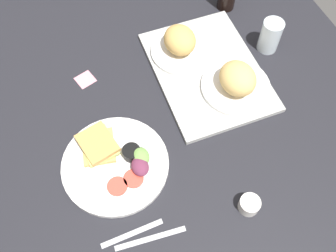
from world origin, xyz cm
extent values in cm
cube|color=black|center=(0.00, 0.00, -1.50)|extent=(190.00, 150.00, 3.00)
cube|color=#B2B2AD|center=(-14.11, 23.54, 0.80)|extent=(45.87, 34.19, 1.60)
cylinder|color=white|center=(-24.11, 18.54, 2.30)|extent=(20.65, 20.65, 1.40)
ellipsoid|color=tan|center=(-24.81, 18.03, 7.06)|extent=(11.91, 10.28, 8.12)
cylinder|color=white|center=(-4.11, 28.54, 2.30)|extent=(21.91, 21.91, 1.40)
ellipsoid|color=#DBB266|center=(-3.73, 28.23, 7.33)|extent=(12.70, 10.97, 8.66)
cylinder|color=white|center=(6.43, -15.02, 0.80)|extent=(30.60, 30.60, 1.60)
cube|color=tan|center=(0.31, -17.77, 2.30)|extent=(12.61, 11.07, 1.40)
cube|color=#B2C66B|center=(0.31, -17.77, 3.50)|extent=(11.91, 10.14, 1.00)
cube|color=tan|center=(0.31, -17.77, 4.70)|extent=(12.70, 11.18, 1.40)
cylinder|color=#D14738|center=(13.31, -16.55, 2.00)|extent=(5.60, 5.60, 0.80)
cylinder|color=#D14738|center=(12.85, -11.65, 2.00)|extent=(5.60, 5.60, 0.80)
cylinder|color=black|center=(5.66, -9.66, 3.10)|extent=(5.20, 5.20, 3.00)
cylinder|color=#EFEACC|center=(5.66, -9.66, 4.20)|extent=(4.26, 4.26, 0.60)
ellipsoid|color=#729E4C|center=(7.96, -7.67, 3.40)|extent=(6.00, 4.80, 3.60)
ellipsoid|color=#6B2D47|center=(10.71, -8.90, 3.40)|extent=(6.00, 4.80, 3.60)
cylinder|color=silver|center=(-16.31, 47.12, 5.71)|extent=(6.89, 6.89, 11.41)
cylinder|color=silver|center=(31.48, 14.44, 2.00)|extent=(5.60, 5.60, 4.00)
cube|color=#B7B7BC|center=(26.43, -17.02, 0.25)|extent=(1.64, 17.02, 0.50)
cube|color=#B7B7BC|center=(29.43, -13.02, 0.25)|extent=(3.37, 19.04, 0.50)
cube|color=pink|center=(-26.52, -14.67, 0.06)|extent=(6.93, 6.93, 0.12)
camera|label=1|loc=(52.37, -17.44, 99.55)|focal=40.28mm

